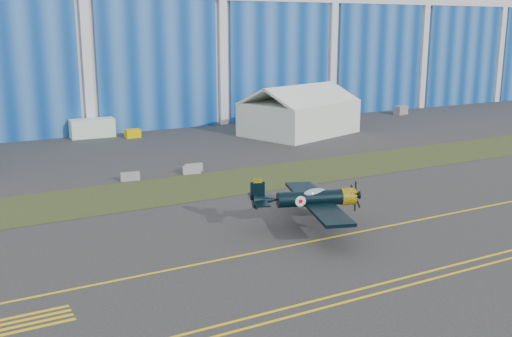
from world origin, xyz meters
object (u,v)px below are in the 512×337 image
warbird (310,199)px  tug (133,133)px  tent (299,109)px  shipping_container (92,128)px

warbird → tug: warbird is taller
tug → warbird: bearing=-90.9°
tent → tug: bearing=140.3°
shipping_container → tug: size_ratio=2.96×
tent → tug: size_ratio=8.92×
tent → shipping_container: (-28.24, 12.17, -2.37)m
tent → shipping_container: 30.84m
tent → shipping_container: size_ratio=3.01×
warbird → shipping_container: 49.87m
shipping_container → warbird: bearing=-82.2°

